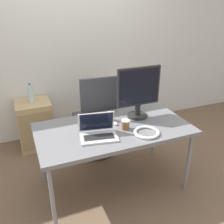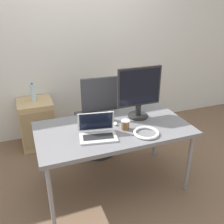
{
  "view_description": "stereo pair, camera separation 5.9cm",
  "coord_description": "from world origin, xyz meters",
  "px_view_note": "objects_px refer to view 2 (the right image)",
  "views": [
    {
      "loc": [
        -0.84,
        -2.04,
        1.9
      ],
      "look_at": [
        0.0,
        0.04,
        0.87
      ],
      "focal_mm": 40.0,
      "sensor_mm": 36.0,
      "label": 1
    },
    {
      "loc": [
        -0.79,
        -2.06,
        1.9
      ],
      "look_at": [
        0.0,
        0.04,
        0.87
      ],
      "focal_mm": 40.0,
      "sensor_mm": 36.0,
      "label": 2
    }
  ],
  "objects_px": {
    "cabinet_right": "(126,109)",
    "monitor": "(139,92)",
    "office_chair": "(97,125)",
    "cabinet_left": "(37,123)",
    "cable_coil": "(146,133)",
    "mouse": "(116,124)",
    "water_bottle": "(33,93)",
    "coffee_cup_white": "(110,117)",
    "laptop_center": "(97,132)",
    "coffee_cup_brown": "(125,125)"
  },
  "relations": [
    {
      "from": "office_chair",
      "to": "coffee_cup_brown",
      "type": "height_order",
      "value": "office_chair"
    },
    {
      "from": "coffee_cup_white",
      "to": "cable_coil",
      "type": "relative_size",
      "value": 0.36
    },
    {
      "from": "cabinet_right",
      "to": "mouse",
      "type": "height_order",
      "value": "mouse"
    },
    {
      "from": "monitor",
      "to": "coffee_cup_brown",
      "type": "xyz_separation_m",
      "value": [
        -0.24,
        -0.21,
        -0.24
      ]
    },
    {
      "from": "cabinet_right",
      "to": "coffee_cup_brown",
      "type": "xyz_separation_m",
      "value": [
        -0.57,
        -1.25,
        0.44
      ]
    },
    {
      "from": "coffee_cup_white",
      "to": "coffee_cup_brown",
      "type": "relative_size",
      "value": 0.93
    },
    {
      "from": "office_chair",
      "to": "cabinet_left",
      "type": "relative_size",
      "value": 1.68
    },
    {
      "from": "mouse",
      "to": "coffee_cup_white",
      "type": "distance_m",
      "value": 0.12
    },
    {
      "from": "monitor",
      "to": "coffee_cup_white",
      "type": "bearing_deg",
      "value": 176.51
    },
    {
      "from": "mouse",
      "to": "cable_coil",
      "type": "xyz_separation_m",
      "value": [
        0.21,
        -0.27,
        -0.0
      ]
    },
    {
      "from": "laptop_center",
      "to": "monitor",
      "type": "distance_m",
      "value": 0.64
    },
    {
      "from": "cabinet_left",
      "to": "cabinet_right",
      "type": "xyz_separation_m",
      "value": [
        1.34,
        0.0,
        0.0
      ]
    },
    {
      "from": "coffee_cup_white",
      "to": "mouse",
      "type": "bearing_deg",
      "value": -82.2
    },
    {
      "from": "coffee_cup_white",
      "to": "laptop_center",
      "type": "bearing_deg",
      "value": -129.56
    },
    {
      "from": "cabinet_right",
      "to": "monitor",
      "type": "relative_size",
      "value": 1.18
    },
    {
      "from": "office_chair",
      "to": "laptop_center",
      "type": "xyz_separation_m",
      "value": [
        -0.24,
        -0.79,
        0.35
      ]
    },
    {
      "from": "mouse",
      "to": "cable_coil",
      "type": "relative_size",
      "value": 0.23
    },
    {
      "from": "cabinet_left",
      "to": "mouse",
      "type": "height_order",
      "value": "mouse"
    },
    {
      "from": "laptop_center",
      "to": "coffee_cup_brown",
      "type": "bearing_deg",
      "value": 7.13
    },
    {
      "from": "cabinet_left",
      "to": "mouse",
      "type": "bearing_deg",
      "value": -57.84
    },
    {
      "from": "cabinet_right",
      "to": "coffee_cup_white",
      "type": "xyz_separation_m",
      "value": [
        -0.64,
        -1.02,
        0.44
      ]
    },
    {
      "from": "cable_coil",
      "to": "mouse",
      "type": "bearing_deg",
      "value": 126.79
    },
    {
      "from": "cabinet_right",
      "to": "laptop_center",
      "type": "height_order",
      "value": "laptop_center"
    },
    {
      "from": "cabinet_left",
      "to": "coffee_cup_brown",
      "type": "distance_m",
      "value": 1.53
    },
    {
      "from": "cabinet_right",
      "to": "cable_coil",
      "type": "bearing_deg",
      "value": -106.56
    },
    {
      "from": "cabinet_right",
      "to": "mouse",
      "type": "distance_m",
      "value": 1.36
    },
    {
      "from": "cabinet_right",
      "to": "cable_coil",
      "type": "relative_size",
      "value": 2.63
    },
    {
      "from": "office_chair",
      "to": "cabinet_right",
      "type": "distance_m",
      "value": 0.81
    },
    {
      "from": "office_chair",
      "to": "cabinet_left",
      "type": "distance_m",
      "value": 0.87
    },
    {
      "from": "laptop_center",
      "to": "monitor",
      "type": "relative_size",
      "value": 0.68
    },
    {
      "from": "mouse",
      "to": "cabinet_left",
      "type": "bearing_deg",
      "value": 122.16
    },
    {
      "from": "cable_coil",
      "to": "cabinet_left",
      "type": "bearing_deg",
      "value": 123.11
    },
    {
      "from": "water_bottle",
      "to": "laptop_center",
      "type": "relative_size",
      "value": 0.68
    },
    {
      "from": "office_chair",
      "to": "mouse",
      "type": "relative_size",
      "value": 19.17
    },
    {
      "from": "cabinet_left",
      "to": "cabinet_right",
      "type": "height_order",
      "value": "same"
    },
    {
      "from": "mouse",
      "to": "coffee_cup_brown",
      "type": "distance_m",
      "value": 0.13
    },
    {
      "from": "cabinet_left",
      "to": "laptop_center",
      "type": "distance_m",
      "value": 1.44
    },
    {
      "from": "cabinet_right",
      "to": "water_bottle",
      "type": "relative_size",
      "value": 2.56
    },
    {
      "from": "cabinet_left",
      "to": "monitor",
      "type": "xyz_separation_m",
      "value": [
        1.01,
        -1.04,
        0.68
      ]
    },
    {
      "from": "mouse",
      "to": "monitor",
      "type": "bearing_deg",
      "value": 18.28
    },
    {
      "from": "cabinet_right",
      "to": "office_chair",
      "type": "bearing_deg",
      "value": -141.39
    },
    {
      "from": "office_chair",
      "to": "cabinet_left",
      "type": "xyz_separation_m",
      "value": [
        -0.71,
        0.5,
        -0.09
      ]
    },
    {
      "from": "office_chair",
      "to": "cable_coil",
      "type": "bearing_deg",
      "value": -77.0
    },
    {
      "from": "office_chair",
      "to": "monitor",
      "type": "distance_m",
      "value": 0.85
    },
    {
      "from": "office_chair",
      "to": "cabinet_right",
      "type": "xyz_separation_m",
      "value": [
        0.63,
        0.5,
        -0.09
      ]
    },
    {
      "from": "cabinet_right",
      "to": "water_bottle",
      "type": "distance_m",
      "value": 1.41
    },
    {
      "from": "monitor",
      "to": "coffee_cup_brown",
      "type": "bearing_deg",
      "value": -138.64
    },
    {
      "from": "water_bottle",
      "to": "office_chair",
      "type": "bearing_deg",
      "value": -35.39
    },
    {
      "from": "cabinet_left",
      "to": "mouse",
      "type": "xyz_separation_m",
      "value": [
        0.71,
        -1.14,
        0.41
      ]
    },
    {
      "from": "laptop_center",
      "to": "monitor",
      "type": "bearing_deg",
      "value": 24.93
    }
  ]
}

